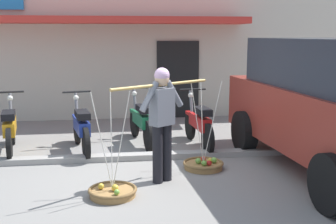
{
  "coord_description": "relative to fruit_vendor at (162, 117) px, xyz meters",
  "views": [
    {
      "loc": [
        -0.42,
        -6.53,
        2.16
      ],
      "look_at": [
        0.56,
        0.6,
        0.85
      ],
      "focal_mm": 45.61,
      "sensor_mm": 36.0,
      "label": 1
    }
  ],
  "objects": [
    {
      "name": "ground_plane",
      "position": [
        -0.33,
        0.49,
        -0.98
      ],
      "size": [
        90.0,
        90.0,
        0.0
      ],
      "primitive_type": "plane",
      "color": "gray"
    },
    {
      "name": "fruit_basket_left_side",
      "position": [
        0.74,
        0.51,
        -0.9
      ],
      "size": [
        0.66,
        0.66,
        1.45
      ],
      "color": "#9E7542",
      "rests_on": "ground"
    },
    {
      "name": "sidewalk_curb",
      "position": [
        -0.33,
        1.19,
        -0.93
      ],
      "size": [
        20.0,
        0.24,
        0.1
      ],
      "primitive_type": "cube",
      "color": "gray",
      "rests_on": "ground"
    },
    {
      "name": "motorcycle_second_in_row",
      "position": [
        -1.29,
        1.83,
        -0.53
      ],
      "size": [
        0.57,
        1.8,
        1.09
      ],
      "color": "black",
      "rests_on": "ground"
    },
    {
      "name": "fruit_vendor",
      "position": [
        0.0,
        0.0,
        0.0
      ],
      "size": [
        1.5,
        1.06,
        1.7
      ],
      "color": "black",
      "rests_on": "ground"
    },
    {
      "name": "motorcycle_nearest_shop",
      "position": [
        -2.58,
        1.96,
        -0.53
      ],
      "size": [
        0.55,
        1.81,
        1.09
      ],
      "color": "black",
      "rests_on": "ground"
    },
    {
      "name": "motorcycle_end_of_row",
      "position": [
        0.95,
        1.88,
        -0.53
      ],
      "size": [
        0.54,
        1.82,
        1.09
      ],
      "color": "black",
      "rests_on": "ground"
    },
    {
      "name": "motorcycle_third_in_row",
      "position": [
        -0.14,
        2.28,
        -0.53
      ],
      "size": [
        0.54,
        1.81,
        1.09
      ],
      "color": "black",
      "rests_on": "ground"
    },
    {
      "name": "storefront_building",
      "position": [
        -0.93,
        7.43,
        1.12
      ],
      "size": [
        13.0,
        6.0,
        4.2
      ],
      "color": "beige",
      "rests_on": "ground"
    },
    {
      "name": "fruit_basket_right_side",
      "position": [
        -0.74,
        -0.51,
        -0.91
      ],
      "size": [
        0.66,
        0.66,
        1.45
      ],
      "color": "#9E7542",
      "rests_on": "ground"
    }
  ]
}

